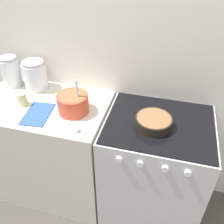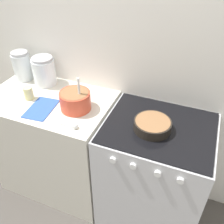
% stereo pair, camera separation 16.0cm
% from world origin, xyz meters
% --- Properties ---
extents(wall_back, '(4.84, 0.05, 2.40)m').
position_xyz_m(wall_back, '(0.00, 0.61, 1.20)').
color(wall_back, white).
rests_on(wall_back, ground_plane).
extents(countertop_cabinet, '(0.92, 0.59, 0.91)m').
position_xyz_m(countertop_cabinet, '(-0.46, 0.29, 0.46)').
color(countertop_cabinet, silver).
rests_on(countertop_cabinet, ground_plane).
extents(stove, '(0.71, 0.60, 0.91)m').
position_xyz_m(stove, '(0.37, 0.29, 0.46)').
color(stove, silver).
rests_on(stove, ground_plane).
extents(mixing_bowl, '(0.21, 0.21, 0.24)m').
position_xyz_m(mixing_bowl, '(-0.21, 0.27, 0.98)').
color(mixing_bowl, '#D84C33').
rests_on(mixing_bowl, countertop_cabinet).
extents(baking_pan, '(0.23, 0.23, 0.06)m').
position_xyz_m(baking_pan, '(0.33, 0.25, 0.95)').
color(baking_pan, black).
rests_on(baking_pan, stove).
extents(storage_jar_left, '(0.14, 0.14, 0.23)m').
position_xyz_m(storage_jar_left, '(-0.80, 0.48, 1.01)').
color(storage_jar_left, silver).
rests_on(storage_jar_left, countertop_cabinet).
extents(storage_jar_middle, '(0.18, 0.18, 0.22)m').
position_xyz_m(storage_jar_middle, '(-0.59, 0.48, 1.01)').
color(storage_jar_middle, silver).
rests_on(storage_jar_middle, countertop_cabinet).
extents(tin_can, '(0.07, 0.07, 0.09)m').
position_xyz_m(tin_can, '(-0.58, 0.25, 0.96)').
color(tin_can, beige).
rests_on(tin_can, countertop_cabinet).
extents(recipe_page, '(0.19, 0.27, 0.01)m').
position_xyz_m(recipe_page, '(-0.43, 0.17, 0.91)').
color(recipe_page, '#3359B2').
rests_on(recipe_page, countertop_cabinet).
extents(measuring_spoon, '(0.12, 0.04, 0.04)m').
position_xyz_m(measuring_spoon, '(-0.13, 0.08, 0.93)').
color(measuring_spoon, white).
rests_on(measuring_spoon, countertop_cabinet).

